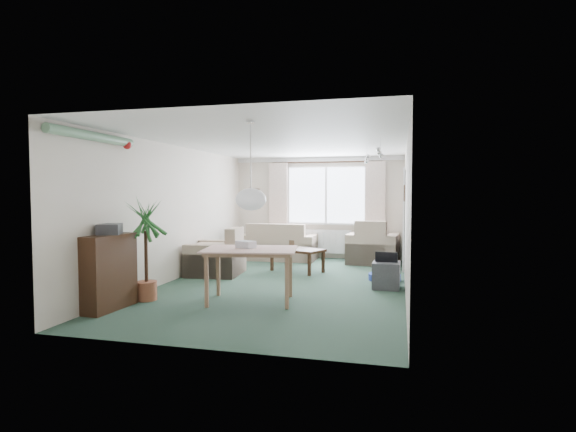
% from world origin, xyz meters
% --- Properties ---
extents(ground, '(6.50, 6.50, 0.00)m').
position_xyz_m(ground, '(0.00, 0.00, 0.00)').
color(ground, '#294537').
extents(window, '(1.80, 0.03, 1.30)m').
position_xyz_m(window, '(0.20, 3.23, 1.50)').
color(window, white).
extents(curtain_rod, '(2.60, 0.03, 0.03)m').
position_xyz_m(curtain_rod, '(0.20, 3.15, 2.27)').
color(curtain_rod, black).
extents(curtain_left, '(0.45, 0.08, 2.00)m').
position_xyz_m(curtain_left, '(-0.95, 3.13, 1.27)').
color(curtain_left, beige).
extents(curtain_right, '(0.45, 0.08, 2.00)m').
position_xyz_m(curtain_right, '(1.35, 3.13, 1.27)').
color(curtain_right, beige).
extents(radiator, '(1.20, 0.10, 0.55)m').
position_xyz_m(radiator, '(0.20, 3.19, 0.40)').
color(radiator, white).
extents(doorway, '(0.03, 0.95, 2.00)m').
position_xyz_m(doorway, '(1.99, 2.20, 1.00)').
color(doorway, black).
extents(pendant_lamp, '(0.36, 0.36, 0.36)m').
position_xyz_m(pendant_lamp, '(0.20, -2.30, 1.48)').
color(pendant_lamp, white).
extents(tinsel_garland, '(1.60, 1.60, 0.12)m').
position_xyz_m(tinsel_garland, '(-1.92, -2.30, 2.28)').
color(tinsel_garland, '#196626').
extents(bauble_cluster_a, '(0.20, 0.20, 0.20)m').
position_xyz_m(bauble_cluster_a, '(1.30, 0.90, 2.22)').
color(bauble_cluster_a, silver).
extents(bauble_cluster_b, '(0.20, 0.20, 0.20)m').
position_xyz_m(bauble_cluster_b, '(1.60, -0.30, 2.22)').
color(bauble_cluster_b, silver).
extents(wall_picture_back, '(0.28, 0.03, 0.22)m').
position_xyz_m(wall_picture_back, '(-1.60, 3.23, 1.55)').
color(wall_picture_back, brown).
extents(wall_picture_right, '(0.03, 0.24, 0.30)m').
position_xyz_m(wall_picture_right, '(1.98, 1.20, 1.55)').
color(wall_picture_right, brown).
extents(sofa, '(1.72, 0.93, 0.85)m').
position_xyz_m(sofa, '(-0.82, 2.75, 0.43)').
color(sofa, '#C9AE98').
rests_on(sofa, ground).
extents(armchair_corner, '(1.15, 1.10, 0.96)m').
position_xyz_m(armchair_corner, '(1.33, 2.73, 0.48)').
color(armchair_corner, beige).
rests_on(armchair_corner, ground).
extents(armchair_left, '(1.02, 1.07, 0.89)m').
position_xyz_m(armchair_left, '(-1.50, 0.60, 0.45)').
color(armchair_left, '#C3B493').
rests_on(armchair_left, ground).
extents(coffee_table, '(1.16, 0.93, 0.46)m').
position_xyz_m(coffee_table, '(-0.05, 1.27, 0.23)').
color(coffee_table, black).
rests_on(coffee_table, ground).
extents(photo_frame, '(0.12, 0.06, 0.16)m').
position_xyz_m(photo_frame, '(-0.17, 1.28, 0.54)').
color(photo_frame, brown).
rests_on(photo_frame, coffee_table).
extents(bookshelf, '(0.32, 0.84, 1.00)m').
position_xyz_m(bookshelf, '(-1.84, -2.14, 0.50)').
color(bookshelf, black).
rests_on(bookshelf, ground).
extents(hifi_box, '(0.40, 0.43, 0.14)m').
position_xyz_m(hifi_box, '(-1.87, -2.08, 1.07)').
color(hifi_box, '#323236').
rests_on(hifi_box, bookshelf).
extents(houseplant, '(0.81, 0.81, 1.47)m').
position_xyz_m(houseplant, '(-1.65, -1.56, 0.74)').
color(houseplant, '#23551D').
rests_on(houseplant, ground).
extents(dining_table, '(1.31, 0.99, 0.75)m').
position_xyz_m(dining_table, '(-0.15, -1.29, 0.37)').
color(dining_table, tan).
rests_on(dining_table, ground).
extents(gift_box, '(0.30, 0.26, 0.12)m').
position_xyz_m(gift_box, '(-0.24, -1.23, 0.81)').
color(gift_box, white).
rests_on(gift_box, dining_table).
extents(tv_cube, '(0.44, 0.48, 0.43)m').
position_xyz_m(tv_cube, '(1.70, 0.12, 0.21)').
color(tv_cube, '#3D3D42').
rests_on(tv_cube, ground).
extents(pet_bed, '(0.71, 0.71, 0.11)m').
position_xyz_m(pet_bed, '(1.65, 0.80, 0.06)').
color(pet_bed, navy).
rests_on(pet_bed, ground).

